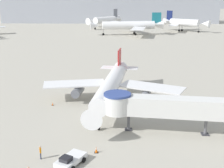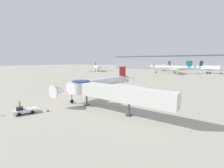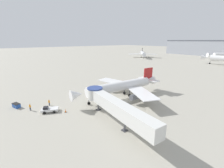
{
  "view_description": "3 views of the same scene",
  "coord_description": "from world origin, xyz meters",
  "px_view_note": "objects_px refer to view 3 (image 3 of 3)",
  "views": [
    {
      "loc": [
        -0.73,
        -54.59,
        19.94
      ],
      "look_at": [
        -2.33,
        -0.89,
        4.39
      ],
      "focal_mm": 50.0,
      "sensor_mm": 36.0,
      "label": 1
    },
    {
      "loc": [
        22.3,
        -37.57,
        10.17
      ],
      "look_at": [
        3.16,
        -3.41,
        4.35
      ],
      "focal_mm": 24.0,
      "sensor_mm": 36.0,
      "label": 2
    },
    {
      "loc": [
        30.64,
        -31.28,
        17.8
      ],
      "look_at": [
        -1.89,
        -4.09,
        5.39
      ],
      "focal_mm": 24.0,
      "sensor_mm": 36.0,
      "label": 3
    }
  ],
  "objects_px": {
    "background_jet_black_tail": "(143,54)",
    "background_jet_gray_tail": "(224,55)",
    "service_container_blue": "(16,105)",
    "ground_crew_marshaller": "(30,107)",
    "ground_crew_wing_walker": "(49,102)",
    "jet_bridge": "(112,104)",
    "traffic_cone_near_nose": "(65,111)",
    "pushback_tug_white": "(49,109)",
    "traffic_cone_port_wing": "(100,89)",
    "main_airplane": "(122,86)"
  },
  "relations": [
    {
      "from": "background_jet_black_tail",
      "to": "background_jet_gray_tail",
      "type": "xyz_separation_m",
      "value": [
        61.19,
        39.22,
        0.57
      ]
    },
    {
      "from": "service_container_blue",
      "to": "background_jet_gray_tail",
      "type": "xyz_separation_m",
      "value": [
        4.98,
        163.23,
        4.28
      ]
    },
    {
      "from": "ground_crew_marshaller",
      "to": "ground_crew_wing_walker",
      "type": "relative_size",
      "value": 1.02
    },
    {
      "from": "jet_bridge",
      "to": "traffic_cone_near_nose",
      "type": "relative_size",
      "value": 28.56
    },
    {
      "from": "background_jet_gray_tail",
      "to": "pushback_tug_white",
      "type": "bearing_deg",
      "value": -48.22
    },
    {
      "from": "pushback_tug_white",
      "to": "traffic_cone_port_wing",
      "type": "distance_m",
      "value": 21.81
    },
    {
      "from": "traffic_cone_port_wing",
      "to": "background_jet_gray_tail",
      "type": "bearing_deg",
      "value": 88.69
    },
    {
      "from": "pushback_tug_white",
      "to": "service_container_blue",
      "type": "bearing_deg",
      "value": -117.01
    },
    {
      "from": "pushback_tug_white",
      "to": "jet_bridge",
      "type": "bearing_deg",
      "value": 61.72
    },
    {
      "from": "traffic_cone_near_nose",
      "to": "jet_bridge",
      "type": "bearing_deg",
      "value": 30.64
    },
    {
      "from": "jet_bridge",
      "to": "background_jet_black_tail",
      "type": "relative_size",
      "value": 0.9
    },
    {
      "from": "traffic_cone_port_wing",
      "to": "main_airplane",
      "type": "bearing_deg",
      "value": 5.35
    },
    {
      "from": "service_container_blue",
      "to": "traffic_cone_near_nose",
      "type": "bearing_deg",
      "value": 38.91
    },
    {
      "from": "traffic_cone_near_nose",
      "to": "ground_crew_marshaller",
      "type": "bearing_deg",
      "value": -135.94
    },
    {
      "from": "jet_bridge",
      "to": "traffic_cone_port_wing",
      "type": "height_order",
      "value": "jet_bridge"
    },
    {
      "from": "main_airplane",
      "to": "service_container_blue",
      "type": "relative_size",
      "value": 11.32
    },
    {
      "from": "pushback_tug_white",
      "to": "ground_crew_marshaller",
      "type": "bearing_deg",
      "value": -110.7
    },
    {
      "from": "service_container_blue",
      "to": "background_jet_black_tail",
      "type": "distance_m",
      "value": 136.21
    },
    {
      "from": "background_jet_black_tail",
      "to": "background_jet_gray_tail",
      "type": "bearing_deg",
      "value": -10.91
    },
    {
      "from": "pushback_tug_white",
      "to": "background_jet_black_tail",
      "type": "bearing_deg",
      "value": 145.9
    },
    {
      "from": "jet_bridge",
      "to": "pushback_tug_white",
      "type": "bearing_deg",
      "value": -138.61
    },
    {
      "from": "pushback_tug_white",
      "to": "background_jet_gray_tail",
      "type": "height_order",
      "value": "background_jet_gray_tail"
    },
    {
      "from": "service_container_blue",
      "to": "traffic_cone_near_nose",
      "type": "distance_m",
      "value": 14.65
    },
    {
      "from": "background_jet_black_tail",
      "to": "traffic_cone_near_nose",
      "type": "bearing_deg",
      "value": -103.07
    },
    {
      "from": "traffic_cone_near_nose",
      "to": "ground_crew_marshaller",
      "type": "height_order",
      "value": "ground_crew_marshaller"
    },
    {
      "from": "jet_bridge",
      "to": "background_jet_black_tail",
      "type": "bearing_deg",
      "value": 132.76
    },
    {
      "from": "main_airplane",
      "to": "ground_crew_marshaller",
      "type": "relative_size",
      "value": 17.07
    },
    {
      "from": "ground_crew_wing_walker",
      "to": "background_jet_black_tail",
      "type": "bearing_deg",
      "value": -174.83
    },
    {
      "from": "pushback_tug_white",
      "to": "traffic_cone_near_nose",
      "type": "xyz_separation_m",
      "value": [
        2.92,
        3.07,
        -0.25
      ]
    },
    {
      "from": "main_airplane",
      "to": "jet_bridge",
      "type": "xyz_separation_m",
      "value": [
        9.61,
        -12.24,
        0.47
      ]
    },
    {
      "from": "ground_crew_marshaller",
      "to": "traffic_cone_near_nose",
      "type": "bearing_deg",
      "value": -49.98
    },
    {
      "from": "background_jet_gray_tail",
      "to": "jet_bridge",
      "type": "bearing_deg",
      "value": -42.79
    },
    {
      "from": "service_container_blue",
      "to": "ground_crew_marshaller",
      "type": "relative_size",
      "value": 1.51
    },
    {
      "from": "background_jet_gray_tail",
      "to": "background_jet_black_tail",
      "type": "bearing_deg",
      "value": -106.84
    },
    {
      "from": "pushback_tug_white",
      "to": "traffic_cone_port_wing",
      "type": "bearing_deg",
      "value": 134.81
    },
    {
      "from": "ground_crew_marshaller",
      "to": "traffic_cone_port_wing",
      "type": "bearing_deg",
      "value": 2.08
    },
    {
      "from": "ground_crew_wing_walker",
      "to": "background_jet_gray_tail",
      "type": "relative_size",
      "value": 0.08
    },
    {
      "from": "pushback_tug_white",
      "to": "traffic_cone_near_nose",
      "type": "relative_size",
      "value": 5.59
    },
    {
      "from": "main_airplane",
      "to": "jet_bridge",
      "type": "height_order",
      "value": "main_airplane"
    },
    {
      "from": "pushback_tug_white",
      "to": "ground_crew_wing_walker",
      "type": "height_order",
      "value": "ground_crew_wing_walker"
    },
    {
      "from": "traffic_cone_near_nose",
      "to": "traffic_cone_port_wing",
      "type": "bearing_deg",
      "value": 118.31
    },
    {
      "from": "service_container_blue",
      "to": "background_jet_black_tail",
      "type": "xyz_separation_m",
      "value": [
        -56.21,
        124.01,
        3.71
      ]
    },
    {
      "from": "service_container_blue",
      "to": "traffic_cone_near_nose",
      "type": "height_order",
      "value": "service_container_blue"
    },
    {
      "from": "traffic_cone_port_wing",
      "to": "background_jet_black_tail",
      "type": "height_order",
      "value": "background_jet_black_tail"
    },
    {
      "from": "jet_bridge",
      "to": "background_jet_gray_tail",
      "type": "height_order",
      "value": "background_jet_gray_tail"
    },
    {
      "from": "pushback_tug_white",
      "to": "service_container_blue",
      "type": "height_order",
      "value": "pushback_tug_white"
    },
    {
      "from": "background_jet_gray_tail",
      "to": "main_airplane",
      "type": "bearing_deg",
      "value": -46.22
    },
    {
      "from": "traffic_cone_port_wing",
      "to": "traffic_cone_near_nose",
      "type": "bearing_deg",
      "value": -61.69
    },
    {
      "from": "pushback_tug_white",
      "to": "traffic_cone_port_wing",
      "type": "relative_size",
      "value": 7.33
    },
    {
      "from": "traffic_cone_near_nose",
      "to": "ground_crew_marshaller",
      "type": "xyz_separation_m",
      "value": [
        -6.91,
        -6.69,
        0.65
      ]
    }
  ]
}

